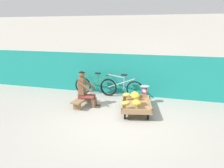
# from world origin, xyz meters

# --- Properties ---
(ground_plane) EXTENTS (80.00, 80.00, 0.00)m
(ground_plane) POSITION_xyz_m (0.00, 0.00, 0.00)
(ground_plane) COLOR #A39E93
(back_wall) EXTENTS (16.00, 0.30, 2.90)m
(back_wall) POSITION_xyz_m (0.00, 2.97, 1.45)
(back_wall) COLOR #19847A
(back_wall) RESTS_ON ground
(banana_cart) EXTENTS (1.15, 1.59, 0.36)m
(banana_cart) POSITION_xyz_m (0.26, 1.04, 0.24)
(banana_cart) COLOR #99754C
(banana_cart) RESTS_ON ground
(banana_pile) EXTENTS (0.75, 1.34, 0.26)m
(banana_pile) POSITION_xyz_m (0.18, 1.04, 0.46)
(banana_pile) COLOR gold
(banana_pile) RESTS_ON banana_cart
(low_bench) EXTENTS (0.32, 1.11, 0.27)m
(low_bench) POSITION_xyz_m (-1.51, 1.13, 0.20)
(low_bench) COLOR olive
(low_bench) RESTS_ON ground
(vendor_seated) EXTENTS (0.71, 0.54, 1.14)m
(vendor_seated) POSITION_xyz_m (-1.42, 1.14, 0.57)
(vendor_seated) COLOR brown
(vendor_seated) RESTS_ON ground
(plastic_crate) EXTENTS (0.36, 0.28, 0.30)m
(plastic_crate) POSITION_xyz_m (0.35, 2.02, 0.15)
(plastic_crate) COLOR #19847F
(plastic_crate) RESTS_ON ground
(weighing_scale) EXTENTS (0.30, 0.30, 0.29)m
(weighing_scale) POSITION_xyz_m (0.35, 2.02, 0.45)
(weighing_scale) COLOR #28282D
(weighing_scale) RESTS_ON plastic_crate
(bicycle_near_left) EXTENTS (1.66, 0.48, 0.86)m
(bicycle_near_left) POSITION_xyz_m (-1.59, 2.49, 0.35)
(bicycle_near_left) COLOR black
(bicycle_near_left) RESTS_ON ground
(bicycle_far_left) EXTENTS (1.66, 0.48, 0.86)m
(bicycle_far_left) POSITION_xyz_m (-0.58, 2.49, 0.35)
(bicycle_far_left) COLOR black
(bicycle_far_left) RESTS_ON ground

